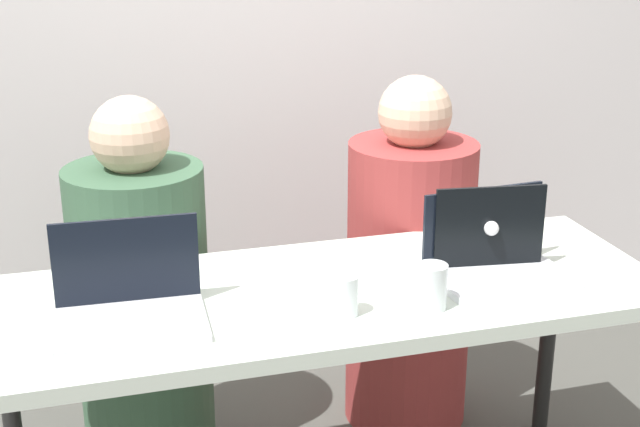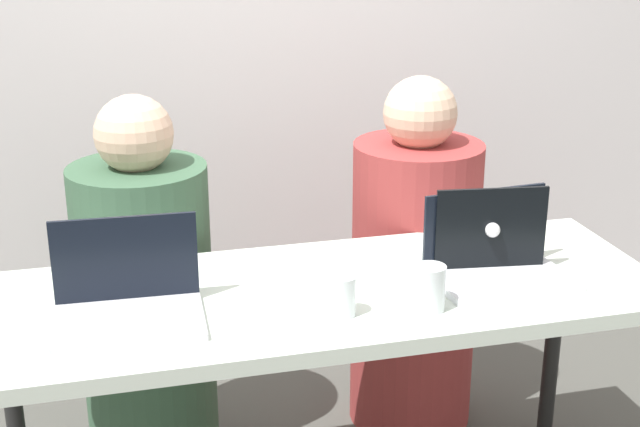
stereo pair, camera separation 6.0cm
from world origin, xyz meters
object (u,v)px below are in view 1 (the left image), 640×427
person_on_right (409,274)px  laptop_back_right (479,242)px  laptop_front_right (495,259)px  water_glass_center (346,298)px  water_glass_right (432,289)px  person_on_left (142,307)px  laptop_front_left (130,302)px

person_on_right → laptop_back_right: (0.02, -0.44, 0.28)m
laptop_back_right → laptop_front_right: 0.11m
laptop_back_right → water_glass_center: 0.50m
laptop_back_right → water_glass_right: bearing=53.2°
water_glass_center → person_on_left: bearing=123.0°
laptop_front_right → water_glass_right: bearing=-155.4°
person_on_left → water_glass_right: 0.98m
person_on_left → laptop_back_right: bearing=150.3°
person_on_left → person_on_right: 0.86m
person_on_left → water_glass_right: (0.64, -0.69, 0.28)m
laptop_front_left → water_glass_right: (0.70, -0.13, -0.00)m
laptop_back_right → person_on_right: bearing=-80.0°
person_on_left → laptop_front_left: size_ratio=3.29×
laptop_front_left → person_on_left: bearing=85.9°
laptop_front_left → water_glass_center: 0.51m
laptop_front_left → laptop_back_right: 0.95m
laptop_front_right → water_glass_center: (-0.44, -0.11, -0.00)m
laptop_front_right → laptop_back_right: bearing=82.2°
person_on_right → laptop_back_right: person_on_right is taller
water_glass_right → laptop_front_left: bearing=169.5°
laptop_front_right → person_on_left: bearing=142.8°
person_on_right → laptop_front_left: bearing=31.1°
laptop_back_right → water_glass_right: (-0.24, -0.25, -0.00)m
person_on_right → water_glass_center: size_ratio=11.78×
water_glass_center → person_on_right: bearing=57.2°
laptop_front_left → laptop_front_right: laptop_front_left is taller
laptop_front_right → water_glass_center: laptop_front_right is taller
water_glass_right → water_glass_center: 0.21m
person_on_right → laptop_front_right: person_on_right is taller
person_on_left → water_glass_right: bearing=129.9°
person_on_right → laptop_front_right: 0.62m
person_on_left → water_glass_center: size_ratio=11.67×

